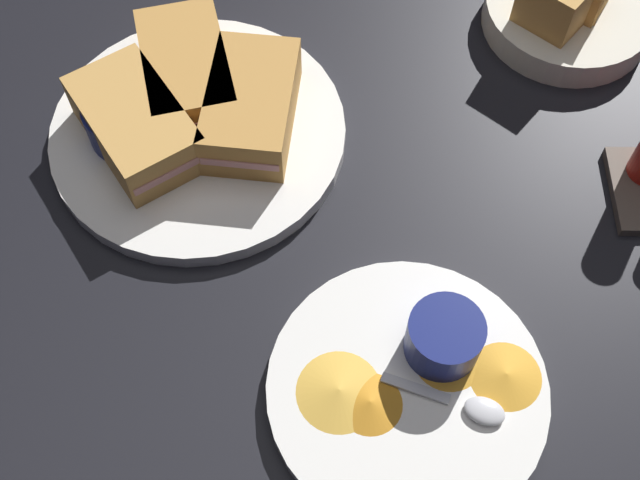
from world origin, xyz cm
name	(u,v)px	position (x,y,z in cm)	size (l,w,h in cm)	color
ground_plane	(328,149)	(0.00, 0.00, -1.50)	(110.00, 110.00, 3.00)	black
plate_sandwich_main	(201,136)	(0.34, -11.95, 0.80)	(27.68, 27.68, 1.60)	white
sandwich_half_near	(254,106)	(-0.76, -6.81, 4.00)	(13.91, 8.90, 4.80)	#C68C42
sandwich_half_far	(190,71)	(-4.81, -13.05, 4.00)	(14.56, 10.54, 4.80)	#C68C42
sandwich_half_extra	(139,124)	(1.44, -17.09, 4.00)	(15.02, 13.59, 4.80)	tan
ramekin_dark_sauce	(129,119)	(0.67, -18.17, 3.70)	(7.33, 7.33, 3.91)	navy
spoon_by_dark_ramekin	(192,112)	(-1.55, -12.89, 1.96)	(5.20, 9.66, 0.80)	silver
plate_chips_companion	(411,390)	(24.97, 6.63, 0.80)	(22.23, 22.23, 1.60)	white
ramekin_light_gravy	(448,337)	(21.64, 9.41, 3.80)	(6.03, 6.03, 4.11)	navy
spoon_by_gravy_ramekin	(472,406)	(26.53, 11.14, 1.96)	(4.64, 9.80, 0.80)	silver
plantain_chip_scatter	(415,381)	(24.57, 6.93, 1.90)	(11.14, 21.00, 0.60)	gold
bread_basket_rear	(571,7)	(-14.77, 24.38, 2.74)	(17.15, 17.15, 8.19)	silver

